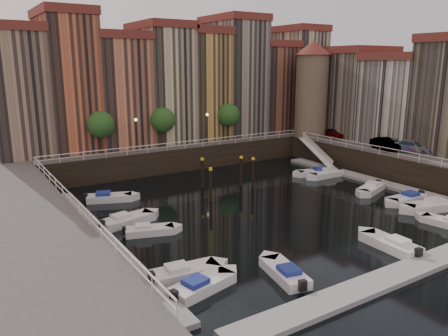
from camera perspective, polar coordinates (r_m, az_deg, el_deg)
ground at (r=43.66m, az=4.73°, el=-4.74°), size 200.00×200.00×0.00m
quay_far at (r=65.26m, az=-9.11°, el=2.63°), size 80.00×20.00×3.00m
quay_right at (r=62.70m, az=26.85°, el=0.88°), size 20.00×36.00×3.00m
dock_left at (r=35.85m, az=-15.68°, el=-9.09°), size 2.00×28.00×0.35m
dock_right at (r=53.98m, az=19.28°, el=-1.70°), size 2.00×28.00×0.35m
dock_near at (r=32.69m, az=23.36°, el=-12.00°), size 30.00×2.00×0.35m
mountains at (r=145.60m, az=-22.06°, el=10.31°), size 145.00×100.00×18.00m
far_terrace at (r=63.31m, az=-5.71°, el=11.03°), size 48.70×10.30×17.50m
right_terrace at (r=63.53m, az=22.43°, el=8.83°), size 9.30×24.30×14.00m
corner_tower at (r=65.61m, az=11.37°, el=10.25°), size 5.20×5.20×13.80m
promenade_trees at (r=56.89m, az=-7.39°, el=6.29°), size 21.20×3.20×5.20m
street_lamps at (r=56.23m, az=-6.63°, el=5.51°), size 10.36×0.36×4.18m
railings at (r=46.51m, az=1.20°, el=1.29°), size 36.08×34.04×0.52m
gangway at (r=61.40m, az=11.94°, el=2.22°), size 2.78×8.32×3.73m
mooring_pilings at (r=47.69m, az=0.43°, el=-1.04°), size 6.81×4.89×3.78m
boat_left_0 at (r=27.78m, az=-2.97°, el=-15.08°), size 4.75×2.64×1.06m
boat_left_1 at (r=29.35m, az=-5.22°, el=-13.45°), size 4.80×2.13×1.08m
boat_left_2 at (r=36.61m, az=-9.86°, el=-8.04°), size 4.26×2.63×0.96m
boat_left_3 at (r=39.07m, az=-12.62°, el=-6.67°), size 5.05×2.58×1.13m
boat_left_4 at (r=45.93m, az=-14.87°, el=-3.76°), size 4.76×3.18×1.08m
boat_right_0 at (r=46.07m, az=25.34°, el=-4.53°), size 5.40×3.14×1.21m
boat_right_1 at (r=47.66m, az=22.80°, el=-3.74°), size 4.78×1.84×1.09m
boat_right_2 at (r=50.16m, az=18.65°, el=-2.56°), size 4.74×3.04×1.07m
boat_right_3 at (r=55.21m, az=13.19°, el=-0.75°), size 4.83×1.78×1.11m
boat_right_4 at (r=55.63m, az=11.94°, el=-0.59°), size 4.77×3.00×1.07m
boat_near_0 at (r=29.48m, az=8.01°, el=-13.43°), size 2.44×4.67×1.05m
boat_near_2 at (r=35.63m, az=21.04°, el=-9.29°), size 1.99×4.97×1.13m
boat_near_3 at (r=42.33m, az=27.14°, el=-6.38°), size 2.18×4.23×0.95m
car_a at (r=65.54m, az=14.09°, el=4.36°), size 2.39×4.14×1.32m
car_b at (r=58.07m, az=20.27°, el=2.87°), size 3.04×4.82×1.50m
car_c at (r=57.50m, az=23.44°, el=2.47°), size 3.21×5.39×1.46m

